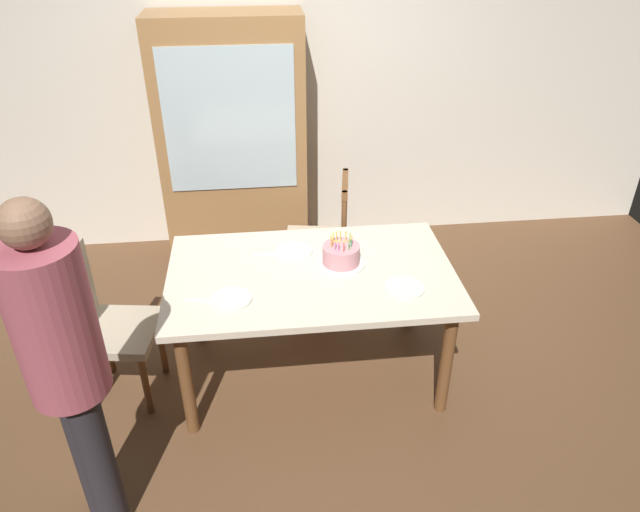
# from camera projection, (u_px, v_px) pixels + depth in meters

# --- Properties ---
(ground) EXTENTS (6.40, 6.40, 0.00)m
(ground) POSITION_uv_depth(u_px,v_px,m) (312.00, 370.00, 3.72)
(ground) COLOR brown
(back_wall) EXTENTS (6.40, 0.10, 2.60)m
(back_wall) POSITION_uv_depth(u_px,v_px,m) (287.00, 86.00, 4.61)
(back_wall) COLOR silver
(back_wall) RESTS_ON ground
(dining_table) EXTENTS (1.63, 1.00, 0.75)m
(dining_table) POSITION_uv_depth(u_px,v_px,m) (311.00, 284.00, 3.38)
(dining_table) COLOR beige
(dining_table) RESTS_ON ground
(birthday_cake) EXTENTS (0.28, 0.28, 0.19)m
(birthday_cake) POSITION_uv_depth(u_px,v_px,m) (341.00, 256.00, 3.37)
(birthday_cake) COLOR silver
(birthday_cake) RESTS_ON dining_table
(plate_near_celebrant) EXTENTS (0.22, 0.22, 0.01)m
(plate_near_celebrant) POSITION_uv_depth(u_px,v_px,m) (231.00, 299.00, 3.09)
(plate_near_celebrant) COLOR silver
(plate_near_celebrant) RESTS_ON dining_table
(plate_far_side) EXTENTS (0.22, 0.22, 0.01)m
(plate_far_side) POSITION_uv_depth(u_px,v_px,m) (294.00, 251.00, 3.51)
(plate_far_side) COLOR silver
(plate_far_side) RESTS_ON dining_table
(plate_near_guest) EXTENTS (0.22, 0.22, 0.01)m
(plate_near_guest) POSITION_uv_depth(u_px,v_px,m) (405.00, 288.00, 3.18)
(plate_near_guest) COLOR silver
(plate_near_guest) RESTS_ON dining_table
(fork_near_celebrant) EXTENTS (0.18, 0.06, 0.01)m
(fork_near_celebrant) POSITION_uv_depth(u_px,v_px,m) (201.00, 300.00, 3.09)
(fork_near_celebrant) COLOR silver
(fork_near_celebrant) RESTS_ON dining_table
(fork_far_side) EXTENTS (0.18, 0.03, 0.01)m
(fork_far_side) POSITION_uv_depth(u_px,v_px,m) (267.00, 254.00, 3.49)
(fork_far_side) COLOR silver
(fork_far_side) RESTS_ON dining_table
(chair_spindle_back) EXTENTS (0.51, 0.51, 0.95)m
(chair_spindle_back) POSITION_uv_depth(u_px,v_px,m) (320.00, 243.00, 4.19)
(chair_spindle_back) COLOR tan
(chair_spindle_back) RESTS_ON ground
(chair_upholstered) EXTENTS (0.50, 0.50, 0.95)m
(chair_upholstered) POSITION_uv_depth(u_px,v_px,m) (100.00, 320.00, 3.30)
(chair_upholstered) COLOR tan
(chair_upholstered) RESTS_ON ground
(person_celebrant) EXTENTS (0.32, 0.32, 1.69)m
(person_celebrant) POSITION_uv_depth(u_px,v_px,m) (65.00, 362.00, 2.36)
(person_celebrant) COLOR #262328
(person_celebrant) RESTS_ON ground
(china_cabinet) EXTENTS (1.10, 0.45, 1.90)m
(china_cabinet) POSITION_uv_depth(u_px,v_px,m) (233.00, 143.00, 4.50)
(china_cabinet) COLOR #9E7042
(china_cabinet) RESTS_ON ground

